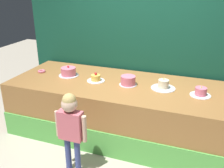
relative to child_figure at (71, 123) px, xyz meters
name	(u,v)px	position (x,y,z in m)	size (l,w,h in m)	color
ground_plane	(113,158)	(0.40, 0.40, -0.70)	(12.00, 12.00, 0.00)	#BCB29E
stage_platform	(127,110)	(0.40, 1.04, -0.28)	(3.60, 1.31, 0.84)	#9E6B38
curtain_backdrop	(142,30)	(0.40, 1.79, 0.83)	(4.15, 0.08, 3.06)	#144C38
child_figure	(71,123)	(0.00, 0.00, 0.00)	(0.42, 0.19, 1.08)	#3F4C8C
donut	(42,71)	(-1.13, 1.08, 0.16)	(0.13, 0.13, 0.03)	pink
cake_far_left	(69,72)	(-0.62, 1.09, 0.21)	(0.32, 0.32, 0.17)	silver
cake_left	(96,78)	(-0.11, 1.02, 0.19)	(0.27, 0.27, 0.14)	white
cake_center	(128,81)	(0.40, 1.04, 0.21)	(0.26, 0.26, 0.14)	silver
cake_right	(163,85)	(0.91, 1.09, 0.20)	(0.35, 0.35, 0.18)	silver
cake_far_right	(201,92)	(1.42, 1.01, 0.20)	(0.28, 0.28, 0.15)	white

